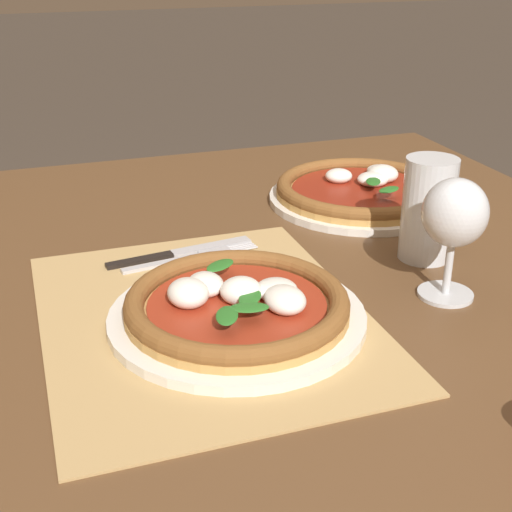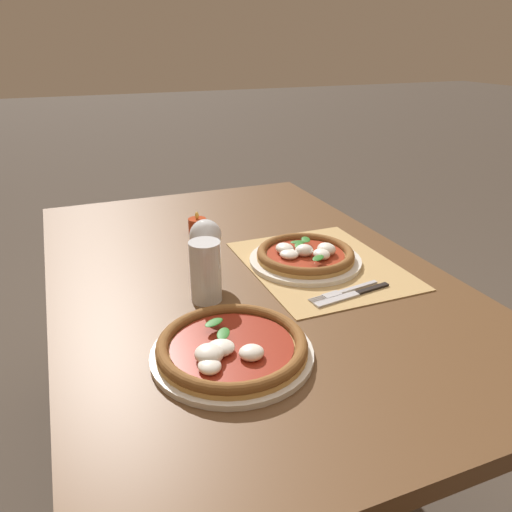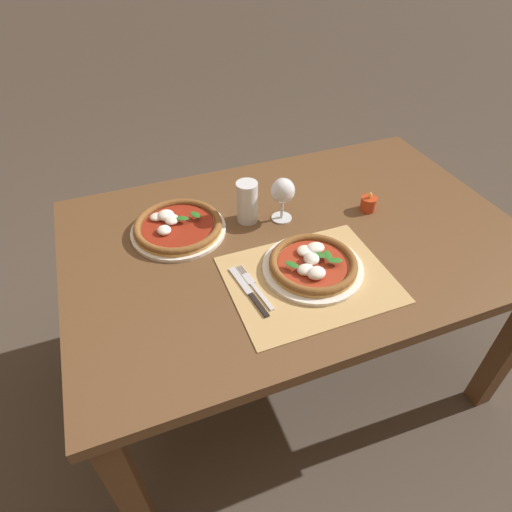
{
  "view_description": "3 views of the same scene",
  "coord_description": "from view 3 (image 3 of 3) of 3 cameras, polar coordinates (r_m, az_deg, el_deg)",
  "views": [
    {
      "loc": [
        0.67,
        -0.38,
        1.16
      ],
      "look_at": [
        -0.11,
        -0.12,
        0.78
      ],
      "focal_mm": 50.0,
      "sensor_mm": 36.0,
      "label": 1
    },
    {
      "loc": [
        -1.11,
        0.41,
        1.3
      ],
      "look_at": [
        -0.14,
        0.02,
        0.84
      ],
      "focal_mm": 35.0,
      "sensor_mm": 36.0,
      "label": 2
    },
    {
      "loc": [
        -0.51,
        -0.98,
        1.62
      ],
      "look_at": [
        -0.18,
        -0.12,
        0.8
      ],
      "focal_mm": 30.0,
      "sensor_mm": 36.0,
      "label": 3
    }
  ],
  "objects": [
    {
      "name": "ground_plane",
      "position": [
        1.96,
        3.93,
        -14.35
      ],
      "size": [
        24.0,
        24.0,
        0.0
      ],
      "primitive_type": "plane",
      "color": "#473D33"
    },
    {
      "name": "dining_table",
      "position": [
        1.47,
        5.08,
        0.01
      ],
      "size": [
        1.48,
        0.97,
        0.74
      ],
      "color": "brown",
      "rests_on": "ground"
    },
    {
      "name": "paper_placemat",
      "position": [
        1.26,
        7.1,
        -3.08
      ],
      "size": [
        0.47,
        0.38,
        0.0
      ],
      "primitive_type": "cube",
      "color": "tan",
      "rests_on": "dining_table"
    },
    {
      "name": "pizza_near",
      "position": [
        1.27,
        7.6,
        -1.1
      ],
      "size": [
        0.3,
        0.3,
        0.05
      ],
      "color": "silver",
      "rests_on": "paper_placemat"
    },
    {
      "name": "pizza_far",
      "position": [
        1.43,
        -10.42,
        3.89
      ],
      "size": [
        0.31,
        0.31,
        0.05
      ],
      "color": "silver",
      "rests_on": "dining_table"
    },
    {
      "name": "wine_glass",
      "position": [
        1.42,
        3.59,
        8.46
      ],
      "size": [
        0.08,
        0.08,
        0.16
      ],
      "color": "silver",
      "rests_on": "dining_table"
    },
    {
      "name": "pint_glass",
      "position": [
        1.43,
        -1.19,
        7.11
      ],
      "size": [
        0.07,
        0.07,
        0.15
      ],
      "color": "silver",
      "rests_on": "dining_table"
    },
    {
      "name": "fork",
      "position": [
        1.22,
        -0.24,
        -4.07
      ],
      "size": [
        0.05,
        0.2,
        0.0
      ],
      "color": "#B7B7BC",
      "rests_on": "paper_placemat"
    },
    {
      "name": "knife",
      "position": [
        1.21,
        -1.03,
        -4.68
      ],
      "size": [
        0.05,
        0.22,
        0.01
      ],
      "color": "black",
      "rests_on": "paper_placemat"
    },
    {
      "name": "votive_candle",
      "position": [
        1.56,
        14.75,
        6.7
      ],
      "size": [
        0.06,
        0.06,
        0.07
      ],
      "color": "#B23819",
      "rests_on": "dining_table"
    }
  ]
}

